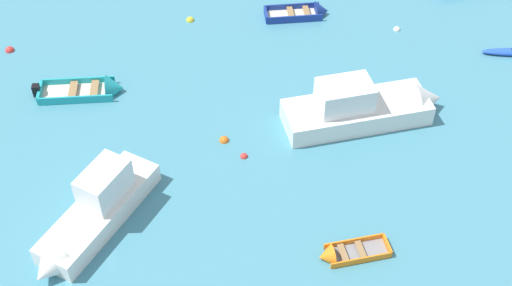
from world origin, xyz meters
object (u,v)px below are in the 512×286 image
Objects in this scene: mooring_buoy_between_boats_right at (244,157)px; rowboat_deep_blue_far_left at (309,12)px; mooring_buoy_midfield at (190,20)px; mooring_buoy_between_boats_left at (397,30)px; motor_launch_white_near_camera at (93,214)px; rowboat_turquoise_foreground_center at (98,90)px; mooring_buoy_central at (10,51)px; rowboat_orange_outer_right at (339,254)px; motor_launch_white_distant_center at (368,106)px; mooring_buoy_trailing at (224,141)px.

rowboat_deep_blue_far_left is at bearing 65.53° from mooring_buoy_between_boats_right.
mooring_buoy_between_boats_left is at bearing -11.25° from mooring_buoy_midfield.
mooring_buoy_between_boats_left is (15.03, 11.25, -0.71)m from motor_launch_white_near_camera.
rowboat_turquoise_foreground_center is 9.27× the size of mooring_buoy_central.
rowboat_orange_outer_right is 8.51× the size of mooring_buoy_between_boats_right.
rowboat_orange_outer_right reaches higher than mooring_buoy_central.
mooring_buoy_central is 9.30m from mooring_buoy_midfield.
mooring_buoy_between_boats_left is 0.85× the size of mooring_buoy_midfield.
rowboat_orange_outer_right is 0.81× the size of rowboat_deep_blue_far_left.
motor_launch_white_near_camera is at bearing 164.42° from rowboat_orange_outer_right.
motor_launch_white_distant_center is 12.52m from rowboat_turquoise_foreground_center.
rowboat_orange_outer_right reaches higher than mooring_buoy_between_boats_left.
mooring_buoy_central reaches higher than mooring_buoy_between_boats_right.
mooring_buoy_trailing is (-0.76, 1.07, 0.00)m from mooring_buoy_between_boats_right.
mooring_buoy_between_boats_right is (-4.58, -10.06, -0.18)m from rowboat_deep_blue_far_left.
rowboat_deep_blue_far_left is at bearing 50.77° from motor_launch_white_near_camera.
rowboat_deep_blue_far_left reaches higher than mooring_buoy_trailing.
rowboat_turquoise_foreground_center is 9.97× the size of mooring_buoy_midfield.
rowboat_deep_blue_far_left is 9.57× the size of mooring_buoy_between_boats_left.
mooring_buoy_between_boats_right is 14.04m from mooring_buoy_central.
rowboat_orange_outer_right is at bearing -110.81° from motor_launch_white_distant_center.
rowboat_orange_outer_right is 15.02m from mooring_buoy_between_boats_left.
mooring_buoy_between_boats_right is at bearing -54.64° from mooring_buoy_trailing.
mooring_buoy_midfield reaches higher than mooring_buoy_between_boats_right.
mooring_buoy_midfield is at bearing 99.75° from mooring_buoy_between_boats_right.
rowboat_turquoise_foreground_center reaches higher than mooring_buoy_trailing.
motor_launch_white_near_camera reaches higher than mooring_buoy_between_boats_left.
mooring_buoy_between_boats_right is at bearing -137.33° from mooring_buoy_between_boats_left.
rowboat_orange_outer_right is at bearing -45.88° from mooring_buoy_central.
mooring_buoy_trailing is at bearing 37.46° from motor_launch_white_near_camera.
mooring_buoy_between_boats_right is 10.50m from mooring_buoy_midfield.
motor_launch_white_near_camera reaches higher than rowboat_turquoise_foreground_center.
mooring_buoy_central is (-19.87, 0.56, 0.00)m from mooring_buoy_between_boats_left.
rowboat_turquoise_foreground_center reaches higher than mooring_buoy_midfield.
motor_launch_white_near_camera is 18.87× the size of mooring_buoy_between_boats_right.
motor_launch_white_distant_center is 16.46× the size of mooring_buoy_central.
mooring_buoy_trailing is at bearing 119.34° from rowboat_orange_outer_right.
motor_launch_white_near_camera is at bearing -158.10° from motor_launch_white_distant_center.
motor_launch_white_distant_center is at bearing -22.91° from mooring_buoy_central.
mooring_buoy_central reaches higher than mooring_buoy_between_boats_left.
rowboat_deep_blue_far_left reaches higher than rowboat_orange_outer_right.
motor_launch_white_distant_center reaches higher than mooring_buoy_midfield.
rowboat_turquoise_foreground_center is at bearing -167.94° from mooring_buoy_between_boats_left.
mooring_buoy_central is at bearing 178.37° from mooring_buoy_between_boats_left.
mooring_buoy_midfield is (-6.36, 0.29, -0.18)m from rowboat_deep_blue_far_left.
mooring_buoy_between_boats_right is at bearing 26.38° from motor_launch_white_near_camera.
motor_launch_white_distant_center is at bearing 5.82° from mooring_buoy_trailing.
mooring_buoy_between_boats_left is 0.79× the size of mooring_buoy_central.
mooring_buoy_trailing is at bearing -174.18° from motor_launch_white_distant_center.
rowboat_orange_outer_right reaches higher than mooring_buoy_trailing.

